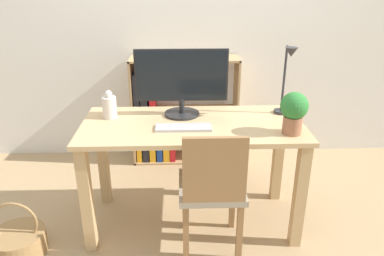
{
  "coord_description": "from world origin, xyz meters",
  "views": [
    {
      "loc": [
        -0.08,
        -2.23,
        1.66
      ],
      "look_at": [
        0.0,
        0.1,
        0.68
      ],
      "focal_mm": 35.0,
      "sensor_mm": 36.0,
      "label": 1
    }
  ],
  "objects_px": {
    "chair": "(212,187)",
    "bookshelf": "(165,118)",
    "desk_lamp": "(287,74)",
    "potted_plant": "(294,111)",
    "monitor": "(182,79)",
    "basket": "(19,241)",
    "vase": "(109,106)",
    "keyboard": "(184,128)"
  },
  "relations": [
    {
      "from": "keyboard",
      "to": "basket",
      "type": "height_order",
      "value": "keyboard"
    },
    {
      "from": "monitor",
      "to": "chair",
      "type": "bearing_deg",
      "value": -69.39
    },
    {
      "from": "bookshelf",
      "to": "basket",
      "type": "xyz_separation_m",
      "value": [
        -0.89,
        -1.27,
        -0.32
      ]
    },
    {
      "from": "vase",
      "to": "potted_plant",
      "type": "relative_size",
      "value": 0.73
    },
    {
      "from": "vase",
      "to": "desk_lamp",
      "type": "xyz_separation_m",
      "value": [
        1.16,
        -0.01,
        0.21
      ]
    },
    {
      "from": "monitor",
      "to": "bookshelf",
      "type": "height_order",
      "value": "monitor"
    },
    {
      "from": "vase",
      "to": "chair",
      "type": "xyz_separation_m",
      "value": [
        0.66,
        -0.43,
        -0.37
      ]
    },
    {
      "from": "potted_plant",
      "to": "bookshelf",
      "type": "xyz_separation_m",
      "value": [
        -0.81,
        1.15,
        -0.49
      ]
    },
    {
      "from": "basket",
      "to": "keyboard",
      "type": "bearing_deg",
      "value": 11.07
    },
    {
      "from": "monitor",
      "to": "chair",
      "type": "xyz_separation_m",
      "value": [
        0.18,
        -0.47,
        -0.54
      ]
    },
    {
      "from": "potted_plant",
      "to": "keyboard",
      "type": "bearing_deg",
      "value": 171.88
    },
    {
      "from": "keyboard",
      "to": "potted_plant",
      "type": "height_order",
      "value": "potted_plant"
    },
    {
      "from": "vase",
      "to": "basket",
      "type": "relative_size",
      "value": 0.5
    },
    {
      "from": "vase",
      "to": "potted_plant",
      "type": "height_order",
      "value": "potted_plant"
    },
    {
      "from": "potted_plant",
      "to": "chair",
      "type": "relative_size",
      "value": 0.31
    },
    {
      "from": "chair",
      "to": "basket",
      "type": "relative_size",
      "value": 2.27
    },
    {
      "from": "monitor",
      "to": "basket",
      "type": "xyz_separation_m",
      "value": [
        -1.05,
        -0.45,
        -0.92
      ]
    },
    {
      "from": "desk_lamp",
      "to": "chair",
      "type": "xyz_separation_m",
      "value": [
        -0.51,
        -0.42,
        -0.58
      ]
    },
    {
      "from": "keyboard",
      "to": "desk_lamp",
      "type": "bearing_deg",
      "value": 16.85
    },
    {
      "from": "desk_lamp",
      "to": "chair",
      "type": "relative_size",
      "value": 0.56
    },
    {
      "from": "vase",
      "to": "bookshelf",
      "type": "height_order",
      "value": "bookshelf"
    },
    {
      "from": "keyboard",
      "to": "vase",
      "type": "xyz_separation_m",
      "value": [
        -0.49,
        0.21,
        0.07
      ]
    },
    {
      "from": "monitor",
      "to": "chair",
      "type": "relative_size",
      "value": 0.72
    },
    {
      "from": "desk_lamp",
      "to": "bookshelf",
      "type": "bearing_deg",
      "value": 134.31
    },
    {
      "from": "keyboard",
      "to": "potted_plant",
      "type": "xyz_separation_m",
      "value": [
        0.65,
        -0.09,
        0.14
      ]
    },
    {
      "from": "desk_lamp",
      "to": "chair",
      "type": "bearing_deg",
      "value": -140.31
    },
    {
      "from": "monitor",
      "to": "potted_plant",
      "type": "relative_size",
      "value": 2.37
    },
    {
      "from": "potted_plant",
      "to": "vase",
      "type": "bearing_deg",
      "value": 165.09
    },
    {
      "from": "monitor",
      "to": "basket",
      "type": "height_order",
      "value": "monitor"
    },
    {
      "from": "basket",
      "to": "bookshelf",
      "type": "bearing_deg",
      "value": 54.77
    },
    {
      "from": "chair",
      "to": "vase",
      "type": "bearing_deg",
      "value": 141.32
    },
    {
      "from": "bookshelf",
      "to": "basket",
      "type": "bearing_deg",
      "value": -125.23
    },
    {
      "from": "monitor",
      "to": "basket",
      "type": "bearing_deg",
      "value": -156.53
    },
    {
      "from": "desk_lamp",
      "to": "potted_plant",
      "type": "relative_size",
      "value": 1.82
    },
    {
      "from": "desk_lamp",
      "to": "potted_plant",
      "type": "bearing_deg",
      "value": -94.91
    },
    {
      "from": "keyboard",
      "to": "vase",
      "type": "distance_m",
      "value": 0.54
    },
    {
      "from": "monitor",
      "to": "bookshelf",
      "type": "bearing_deg",
      "value": 100.52
    },
    {
      "from": "chair",
      "to": "keyboard",
      "type": "bearing_deg",
      "value": 121.94
    },
    {
      "from": "potted_plant",
      "to": "bookshelf",
      "type": "relative_size",
      "value": 0.27
    },
    {
      "from": "chair",
      "to": "bookshelf",
      "type": "xyz_separation_m",
      "value": [
        -0.33,
        1.28,
        -0.06
      ]
    },
    {
      "from": "bookshelf",
      "to": "chair",
      "type": "bearing_deg",
      "value": -75.7
    },
    {
      "from": "potted_plant",
      "to": "bookshelf",
      "type": "bearing_deg",
      "value": 125.07
    }
  ]
}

